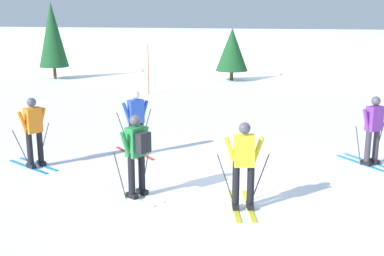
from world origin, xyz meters
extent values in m
plane|color=white|center=(0.00, 0.00, 0.00)|extent=(120.00, 120.00, 0.00)
cube|color=white|center=(0.00, 21.80, 1.19)|extent=(80.00, 6.68, 2.38)
cube|color=silver|center=(-1.59, -1.40, 0.01)|extent=(1.44, 0.86, 0.02)
cube|color=silver|center=(-1.45, -1.15, 0.01)|extent=(1.44, 0.86, 0.02)
cube|color=black|center=(-1.46, -1.47, 0.07)|extent=(0.29, 0.23, 0.10)
cube|color=black|center=(-1.32, -1.23, 0.07)|extent=(0.29, 0.23, 0.10)
cylinder|color=black|center=(-1.46, -1.47, 0.55)|extent=(0.14, 0.14, 0.85)
cylinder|color=black|center=(-1.32, -1.23, 0.55)|extent=(0.14, 0.14, 0.85)
cube|color=#23843D|center=(-1.39, -1.35, 1.17)|extent=(0.40, 0.45, 0.60)
cylinder|color=#23843D|center=(-1.53, -1.56, 1.16)|extent=(0.20, 0.27, 0.55)
cylinder|color=#23843D|center=(-1.28, -1.12, 1.16)|extent=(0.20, 0.27, 0.55)
sphere|color=#4C4C56|center=(-1.39, -1.35, 1.60)|extent=(0.22, 0.22, 0.22)
cylinder|color=#38383D|center=(-1.65, -1.61, 0.52)|extent=(0.17, 0.27, 1.04)
cylinder|color=#38383D|center=(-1.30, -0.99, 0.52)|extent=(0.17, 0.27, 1.04)
cube|color=#232328|center=(-1.20, -1.45, 1.19)|extent=(0.29, 0.33, 0.40)
cube|color=gold|center=(0.62, -1.45, 0.01)|extent=(0.43, 1.58, 0.02)
cube|color=gold|center=(0.89, -1.39, 0.01)|extent=(0.43, 1.58, 0.02)
cube|color=black|center=(0.65, -1.59, 0.07)|extent=(0.17, 0.28, 0.10)
cube|color=black|center=(0.92, -1.53, 0.07)|extent=(0.17, 0.28, 0.10)
cylinder|color=black|center=(0.65, -1.59, 0.55)|extent=(0.14, 0.14, 0.85)
cylinder|color=black|center=(0.92, -1.53, 0.55)|extent=(0.14, 0.14, 0.85)
cube|color=yellow|center=(0.79, -1.56, 1.17)|extent=(0.42, 0.32, 0.60)
cylinder|color=yellow|center=(0.54, -1.60, 1.16)|extent=(0.27, 0.14, 0.55)
cylinder|color=yellow|center=(1.03, -1.49, 1.16)|extent=(0.27, 0.14, 0.55)
sphere|color=#4C4C56|center=(0.79, -1.56, 1.60)|extent=(0.22, 0.22, 0.22)
cylinder|color=#38383D|center=(0.46, -1.53, 0.53)|extent=(0.37, 0.10, 1.08)
cylinder|color=#38383D|center=(1.07, -1.40, 0.53)|extent=(0.37, 0.10, 1.08)
cube|color=#237AC6|center=(3.40, 1.83, 0.01)|extent=(1.10, 1.28, 0.02)
cube|color=#237AC6|center=(3.62, 2.01, 0.01)|extent=(1.10, 1.28, 0.02)
cube|color=black|center=(3.50, 1.71, 0.07)|extent=(0.26, 0.28, 0.10)
cube|color=black|center=(3.71, 1.89, 0.07)|extent=(0.26, 0.28, 0.10)
cylinder|color=#38333D|center=(3.50, 1.71, 0.55)|extent=(0.14, 0.14, 0.85)
cylinder|color=#38333D|center=(3.71, 1.89, 0.55)|extent=(0.14, 0.14, 0.85)
cube|color=purple|center=(3.61, 1.80, 1.17)|extent=(0.45, 0.43, 0.60)
cylinder|color=purple|center=(3.40, 1.66, 1.16)|extent=(0.25, 0.23, 0.55)
cylinder|color=purple|center=(3.78, 1.98, 1.16)|extent=(0.25, 0.23, 0.55)
sphere|color=#4C4C56|center=(3.61, 1.80, 1.60)|extent=(0.22, 0.22, 0.22)
cylinder|color=#38383D|center=(3.27, 1.65, 0.51)|extent=(0.24, 0.21, 1.02)
cylinder|color=#38383D|center=(3.81, 2.11, 0.51)|extent=(0.24, 0.21, 1.02)
cube|color=#237AC6|center=(-4.57, -0.02, 0.01)|extent=(1.44, 0.86, 0.02)
cube|color=#237AC6|center=(-4.44, 0.22, 0.01)|extent=(1.44, 0.86, 0.02)
cube|color=black|center=(-4.44, -0.10, 0.07)|extent=(0.29, 0.23, 0.10)
cube|color=black|center=(-4.30, 0.15, 0.07)|extent=(0.29, 0.23, 0.10)
cylinder|color=black|center=(-4.44, -0.10, 0.55)|extent=(0.14, 0.14, 0.85)
cylinder|color=black|center=(-4.30, 0.15, 0.55)|extent=(0.14, 0.14, 0.85)
cube|color=orange|center=(-4.37, 0.03, 1.17)|extent=(0.39, 0.45, 0.60)
cylinder|color=orange|center=(-4.51, -0.18, 1.16)|extent=(0.20, 0.27, 0.55)
cylinder|color=orange|center=(-4.27, 0.25, 1.16)|extent=(0.20, 0.27, 0.55)
sphere|color=#4C4C56|center=(-4.37, 0.03, 1.60)|extent=(0.22, 0.22, 0.22)
cylinder|color=#38383D|center=(-4.61, -0.19, 0.50)|extent=(0.22, 0.37, 1.01)
cylinder|color=#38383D|center=(-4.32, 0.34, 0.50)|extent=(0.22, 0.37, 1.01)
cube|color=red|center=(-2.49, 1.49, 0.01)|extent=(1.17, 1.22, 0.02)
cube|color=red|center=(-2.29, 1.68, 0.01)|extent=(1.17, 1.22, 0.02)
cube|color=black|center=(-2.38, 1.38, 0.07)|extent=(0.27, 0.27, 0.10)
cube|color=black|center=(-2.18, 1.57, 0.07)|extent=(0.27, 0.27, 0.10)
cylinder|color=black|center=(-2.38, 1.38, 0.55)|extent=(0.14, 0.14, 0.85)
cylinder|color=black|center=(-2.18, 1.57, 0.55)|extent=(0.14, 0.14, 0.85)
cube|color=#284CB7|center=(-2.28, 1.48, 1.17)|extent=(0.44, 0.44, 0.60)
cylinder|color=#284CB7|center=(-2.48, 1.32, 1.16)|extent=(0.25, 0.24, 0.55)
cylinder|color=#284CB7|center=(-2.12, 1.67, 1.16)|extent=(0.25, 0.24, 0.55)
sphere|color=silver|center=(-2.28, 1.48, 1.60)|extent=(0.22, 0.22, 0.22)
cylinder|color=#38383D|center=(-2.57, 1.34, 0.59)|extent=(0.31, 0.30, 1.18)
cylinder|color=#38383D|center=(-2.14, 1.75, 0.59)|extent=(0.31, 0.30, 1.18)
cylinder|color=#C65614|center=(-4.66, 10.79, 1.12)|extent=(0.05, 0.05, 2.24)
cylinder|color=#513823|center=(-1.49, 15.70, 0.26)|extent=(0.19, 0.19, 0.53)
cone|color=#194C23|center=(-1.49, 15.70, 1.65)|extent=(1.72, 1.72, 2.25)
cylinder|color=#513823|center=(-11.06, 14.45, 0.33)|extent=(0.17, 0.17, 0.67)
cone|color=#194C23|center=(-11.06, 14.45, 2.39)|extent=(1.58, 1.58, 3.44)
camera|label=1|loc=(1.55, -10.35, 3.73)|focal=45.87mm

